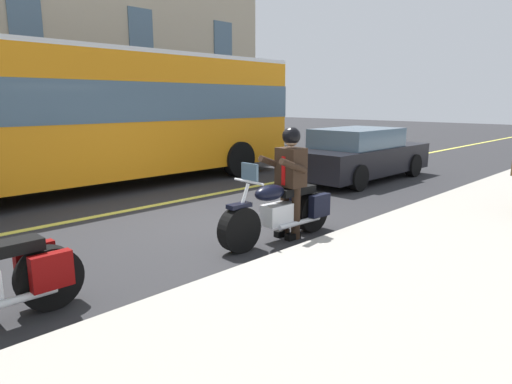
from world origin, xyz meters
name	(u,v)px	position (x,y,z in m)	size (l,w,h in m)	color
ground_plane	(219,224)	(0.00, 0.00, 0.00)	(80.00, 80.00, 0.00)	#28282B
sidewalk_curb	(497,298)	(0.00, 4.50, 0.07)	(60.00, 5.00, 0.15)	#9E998E
lane_center_stripe	(156,205)	(0.00, -2.00, 0.01)	(60.00, 0.16, 0.01)	#E5DB4C
motorcycle_main	(281,211)	(-0.08, 1.37, 0.45)	(2.22, 0.66, 1.26)	black
rider_main	(290,173)	(-0.27, 1.38, 1.04)	(0.64, 0.57, 1.74)	black
bus_near	(95,111)	(-0.05, -4.57, 1.87)	(11.05, 2.70, 3.30)	orange
car_silver	(359,154)	(-5.63, -0.70, 0.69)	(4.60, 1.92, 1.40)	black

